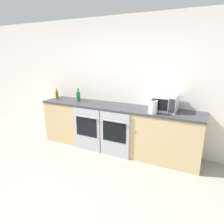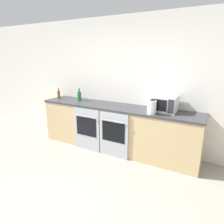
% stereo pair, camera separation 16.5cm
% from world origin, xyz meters
% --- Properties ---
extents(ground_plane, '(16.00, 16.00, 0.00)m').
position_xyz_m(ground_plane, '(0.00, 0.00, 0.00)').
color(ground_plane, gray).
extents(wall_back, '(10.00, 0.06, 2.60)m').
position_xyz_m(wall_back, '(0.00, 2.37, 1.30)').
color(wall_back, silver).
rests_on(wall_back, ground_plane).
extents(counter_back, '(3.25, 0.63, 0.91)m').
position_xyz_m(counter_back, '(0.00, 2.03, 0.46)').
color(counter_back, tan).
rests_on(counter_back, ground_plane).
extents(oven_left, '(0.59, 0.06, 0.86)m').
position_xyz_m(oven_left, '(-0.49, 1.72, 0.44)').
color(oven_left, '#A8AAAF').
rests_on(oven_left, ground_plane).
extents(oven_right, '(0.59, 0.06, 0.86)m').
position_xyz_m(oven_right, '(0.12, 1.72, 0.44)').
color(oven_right, '#A8AAAF').
rests_on(oven_right, ground_plane).
extents(microwave, '(0.45, 0.37, 0.29)m').
position_xyz_m(microwave, '(0.91, 2.11, 1.05)').
color(microwave, silver).
rests_on(microwave, counter_back).
extents(bottle_amber, '(0.07, 0.07, 0.23)m').
position_xyz_m(bottle_amber, '(-1.48, 2.03, 1.00)').
color(bottle_amber, '#8C5114').
rests_on(bottle_amber, counter_back).
extents(bottle_green, '(0.08, 0.08, 0.26)m').
position_xyz_m(bottle_green, '(-0.93, 2.08, 1.01)').
color(bottle_green, '#19722D').
rests_on(bottle_green, counter_back).
extents(kettle, '(0.15, 0.15, 0.24)m').
position_xyz_m(kettle, '(0.78, 1.83, 1.03)').
color(kettle, white).
rests_on(kettle, counter_back).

